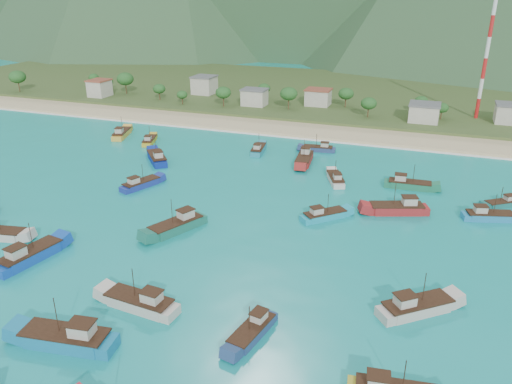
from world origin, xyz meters
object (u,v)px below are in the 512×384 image
(boat_14, at_px, (258,150))
(radio_tower, at_px, (486,58))
(boat_24, at_px, (67,339))
(boat_15, at_px, (122,134))
(boat_13, at_px, (141,303))
(boat_1, at_px, (141,185))
(boat_4, at_px, (319,149))
(boat_8, at_px, (157,158))
(boat_23, at_px, (150,141))
(boat_10, at_px, (324,216))
(boat_21, at_px, (304,159))
(boat_11, at_px, (489,217))
(boat_29, at_px, (502,204))
(boat_0, at_px, (409,185))
(boat_12, at_px, (416,308))
(boat_26, at_px, (398,209))
(boat_6, at_px, (30,256))
(boat_18, at_px, (252,332))
(boat_9, at_px, (335,179))
(boat_20, at_px, (177,226))

(boat_14, bearing_deg, radio_tower, 35.18)
(radio_tower, bearing_deg, boat_24, -110.99)
(boat_15, bearing_deg, boat_13, -71.55)
(boat_1, relative_size, boat_4, 1.10)
(boat_4, height_order, boat_24, boat_24)
(boat_8, relative_size, boat_23, 1.16)
(radio_tower, xyz_separation_m, boat_1, (-74.29, -89.39, -20.56))
(boat_10, height_order, boat_21, boat_21)
(boat_10, bearing_deg, boat_24, -69.09)
(radio_tower, height_order, boat_11, radio_tower)
(boat_21, distance_m, boat_29, 47.82)
(boat_0, bearing_deg, boat_12, 2.40)
(boat_23, bearing_deg, boat_26, -37.99)
(radio_tower, relative_size, boat_14, 3.99)
(boat_13, bearing_deg, radio_tower, -15.47)
(boat_21, bearing_deg, boat_23, -8.63)
(boat_8, xyz_separation_m, boat_12, (67.85, -45.20, -0.03))
(boat_13, bearing_deg, boat_24, 161.48)
(boat_11, bearing_deg, boat_23, -120.22)
(boat_26, bearing_deg, boat_21, 27.27)
(boat_21, bearing_deg, boat_10, 104.88)
(radio_tower, xyz_separation_m, boat_13, (-49.16, -129.66, -20.39))
(boat_14, bearing_deg, boat_10, -62.18)
(boat_11, distance_m, boat_21, 47.80)
(boat_6, height_order, boat_21, boat_6)
(boat_8, relative_size, boat_24, 0.85)
(radio_tower, bearing_deg, boat_18, -103.90)
(boat_18, bearing_deg, boat_8, -39.22)
(boat_10, distance_m, boat_12, 31.95)
(boat_14, xyz_separation_m, boat_26, (40.05, -28.36, 0.24))
(radio_tower, relative_size, boat_8, 3.58)
(boat_9, distance_m, boat_29, 35.63)
(boat_4, distance_m, boat_12, 74.77)
(boat_13, distance_m, boat_29, 76.72)
(boat_13, relative_size, boat_15, 1.01)
(boat_15, bearing_deg, boat_14, -17.54)
(boat_1, xyz_separation_m, boat_9, (41.14, 18.47, -0.05))
(boat_21, xyz_separation_m, boat_26, (25.78, -23.91, 0.01))
(boat_10, height_order, boat_26, boat_26)
(boat_10, height_order, boat_11, boat_11)
(boat_29, bearing_deg, boat_18, 113.00)
(boat_11, height_order, boat_18, boat_11)
(boat_20, xyz_separation_m, boat_21, (12.44, 46.07, -0.02))
(boat_8, bearing_deg, boat_11, -47.13)
(boat_12, bearing_deg, boat_23, -166.59)
(boat_13, distance_m, boat_23, 82.72)
(boat_11, bearing_deg, boat_29, 142.98)
(boat_4, distance_m, boat_14, 16.80)
(boat_21, bearing_deg, boat_0, 154.71)
(boat_10, height_order, boat_18, boat_10)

